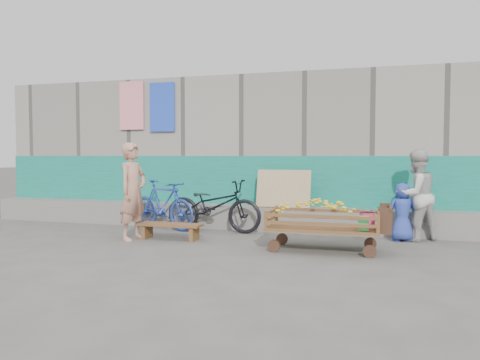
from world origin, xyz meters
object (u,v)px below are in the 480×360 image
(bicycle_dark, at_px, (214,206))
(banana_cart, at_px, (321,216))
(bench, at_px, (170,228))
(bicycle_blue, at_px, (163,205))
(vendor_man, at_px, (133,191))
(woman, at_px, (416,195))
(child, at_px, (402,212))

(bicycle_dark, bearing_deg, banana_cart, -116.52)
(banana_cart, distance_m, bench, 2.56)
(banana_cart, relative_size, bicycle_blue, 1.13)
(vendor_man, relative_size, bicycle_blue, 1.03)
(banana_cart, xyz_separation_m, bicycle_dark, (-2.10, 1.18, -0.03))
(woman, bearing_deg, bicycle_dark, -34.48)
(banana_cart, height_order, woman, woman)
(woman, distance_m, child, 0.37)
(child, relative_size, bicycle_blue, 0.61)
(vendor_man, distance_m, child, 4.46)
(bicycle_dark, bearing_deg, vendor_man, 142.06)
(bicycle_dark, distance_m, bicycle_blue, 1.03)
(bench, relative_size, vendor_man, 0.66)
(banana_cart, xyz_separation_m, woman, (1.40, 1.28, 0.24))
(bicycle_dark, bearing_deg, bench, 158.27)
(child, height_order, bicycle_dark, bicycle_dark)
(banana_cart, relative_size, bicycle_dark, 0.96)
(child, distance_m, bicycle_dark, 3.29)
(woman, height_order, child, woman)
(woman, bearing_deg, bench, -21.22)
(vendor_man, bearing_deg, banana_cart, -80.54)
(banana_cart, height_order, bicycle_dark, bicycle_dark)
(child, bearing_deg, bicycle_dark, -16.40)
(child, xyz_separation_m, bicycle_dark, (-3.29, 0.01, 0.00))
(bicycle_dark, height_order, bicycle_blue, bicycle_dark)
(child, height_order, bicycle_blue, child)
(banana_cart, relative_size, child, 1.84)
(child, xyz_separation_m, bicycle_blue, (-4.32, 0.03, -0.01))
(woman, xyz_separation_m, bicycle_blue, (-4.54, -0.09, -0.28))
(banana_cart, xyz_separation_m, vendor_man, (-3.10, 0.01, 0.30))
(banana_cart, bearing_deg, bicycle_dark, 150.75)
(bench, xyz_separation_m, child, (3.72, 0.93, 0.28))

